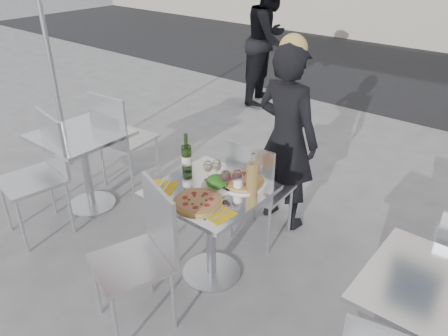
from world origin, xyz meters
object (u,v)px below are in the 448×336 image
Objects in this scene: side_chair_lnear at (42,166)px; wineglass_red_b at (237,176)px; side_chair_lfar at (119,133)px; wine_bottle at (187,157)px; pedestrian_a at (269,40)px; sugar_shaker at (238,183)px; wineglass_red_a at (226,177)px; napkin_right at (218,213)px; napkin_left at (162,187)px; carafe at (252,177)px; side_table_left at (84,155)px; side_table_right at (432,319)px; pizza_far at (243,181)px; salad_plate at (217,183)px; wineglass_white_b at (217,166)px; woman_diner at (287,139)px; pizza_near at (198,201)px; wineglass_white_a at (208,167)px; chair_far at (256,185)px; chair_near at (144,247)px; main_table at (211,215)px.

wineglass_red_b is at bearing 26.95° from side_chair_lnear.
wine_bottle is (1.23, -0.34, 0.27)m from side_chair_lfar.
pedestrian_a is 3.76m from wine_bottle.
side_chair_lfar is 1.73m from sugar_shaker.
wineglass_red_a reaches higher than napkin_right.
napkin_left and napkin_right have the same top height.
sugar_shaker is (-0.09, -0.04, -0.06)m from carafe.
side_table_right is at bearing 0.00° from side_table_left.
salad_plate is (-0.10, -0.16, 0.02)m from pizza_far.
wineglass_white_b is at bearing 5.10° from side_table_left.
woman_diner is 1.13m from pizza_near.
side_chair_lfar is 1.31m from wine_bottle.
napkin_right is at bearing -49.01° from salad_plate.
carafe is at bearing -26.65° from pizza_far.
sugar_shaker is at bearing -156.00° from carafe.
wineglass_red_b reaches higher than napkin_left.
napkin_left reaches higher than side_table_right.
wineglass_white_a reaches higher than pizza_near.
side_chair_lnear reaches higher than wineglass_white_a.
wineglass_red_b is (0.05, 0.05, 0.00)m from wineglass_red_a.
chair_far is at bearing 177.09° from side_chair_lfar.
napkin_right is (1.70, 0.22, 0.15)m from side_chair_lnear.
wineglass_red_a is (-0.06, -0.06, 0.06)m from sugar_shaker.
chair_near is 9.06× the size of sugar_shaker.
carafe is 0.29m from wineglass_white_b.
side_chair_lnear is at bearing 47.82° from woman_diner.
chair_far is 2.72× the size of pizza_far.
side_chair_lnear reaches higher than chair_near.
pedestrian_a is 17.31× the size of sugar_shaker.
wine_bottle reaches higher than side_table_right.
side_table_right is 3.14× the size of napkin_left.
pedestrian_a reaches higher than salad_plate.
side_chair_lfar is at bearing 166.08° from salad_plate.
woman_diner is 1.17m from napkin_right.
side_table_right is at bearing 17.25° from side_chair_lnear.
pedestrian_a is at bearing 118.82° from salad_plate.
chair_far is 0.92× the size of side_chair_lfar.
napkin_left is at bearing -173.94° from side_table_right.
pizza_near is at bearing -101.42° from wineglass_red_a.
pedestrian_a is 8.42× the size of salad_plate.
carafe is 1.45× the size of napkin_right.
chair_near is 2.86× the size of pizza_far.
pizza_near is at bearing 93.51° from chair_near.
wineglass_white_a is (0.21, -0.01, -0.00)m from wine_bottle.
wineglass_white_a reaches higher than main_table.
chair_near is at bearing -95.73° from main_table.
chair_far is at bearing 95.14° from woman_diner.
side_chair_lfar is 4.54× the size of salad_plate.
wineglass_red_a is (0.18, -0.03, 0.00)m from wineglass_white_a.
pedestrian_a is 11.76× the size of wineglass_white_b.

